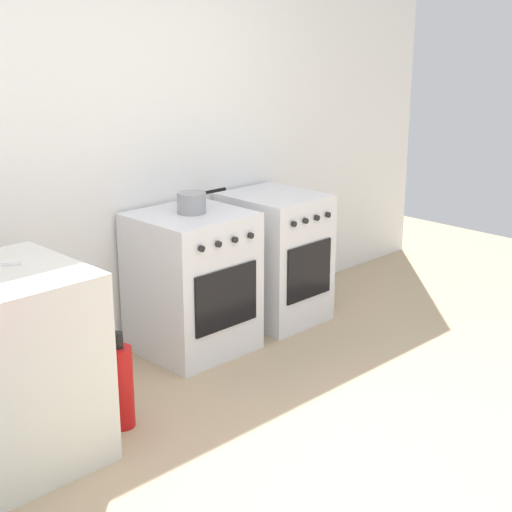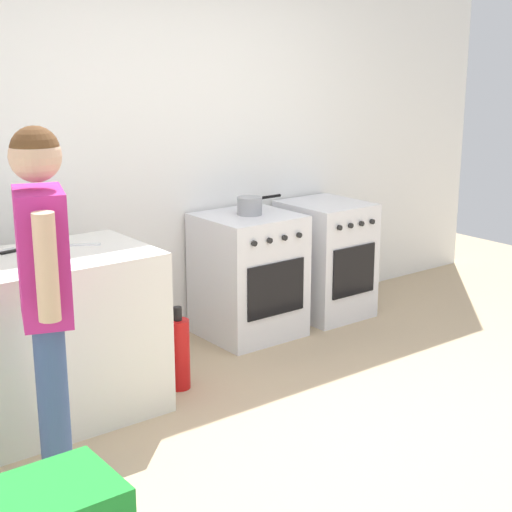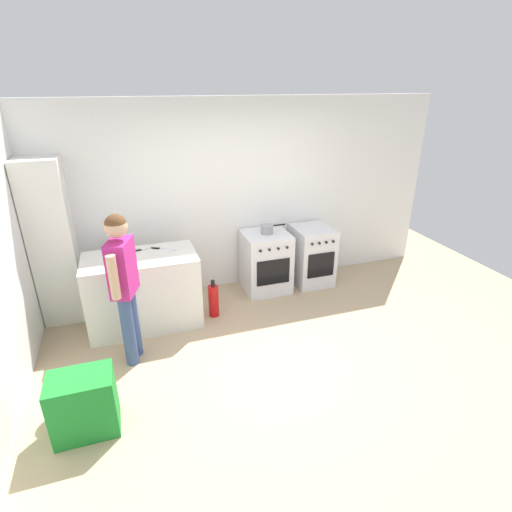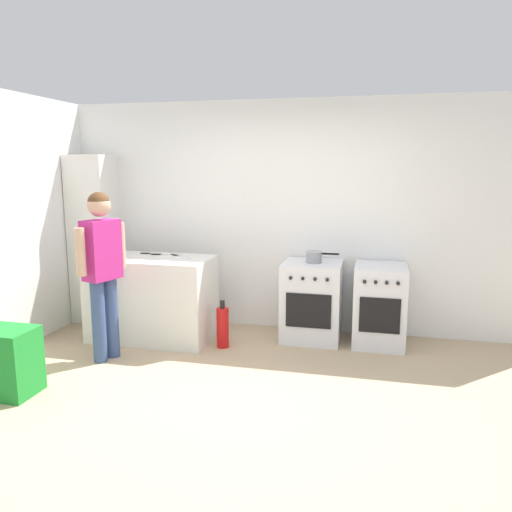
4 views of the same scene
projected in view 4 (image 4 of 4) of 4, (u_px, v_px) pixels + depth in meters
ground_plane at (244, 399)px, 4.06m from camera, size 8.00×8.00×0.00m
back_wall at (287, 217)px, 5.70m from camera, size 6.00×0.10×2.60m
counter_unit at (152, 298)px, 5.43m from camera, size 1.30×0.70×0.90m
oven_left at (312, 301)px, 5.42m from camera, size 0.62×0.62×0.85m
oven_right at (379, 305)px, 5.25m from camera, size 0.53×0.62×0.85m
pot at (314, 257)px, 5.33m from camera, size 0.35×0.17×0.12m
knife_bread at (165, 255)px, 5.51m from camera, size 0.35×0.09×0.01m
knife_utility at (151, 253)px, 5.58m from camera, size 0.25×0.06×0.01m
knife_carving at (180, 256)px, 5.41m from camera, size 0.30×0.19×0.01m
person at (102, 261)px, 4.73m from camera, size 0.30×0.54×1.63m
fire_extinguisher at (223, 327)px, 5.19m from camera, size 0.13×0.13×0.50m
recycling_crate_lower at (5, 377)px, 4.14m from camera, size 0.52×0.36×0.28m
recycling_crate_upper at (2, 345)px, 4.09m from camera, size 0.52×0.36×0.28m
larder_cabinet at (95, 239)px, 6.01m from camera, size 0.48×0.44×2.00m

